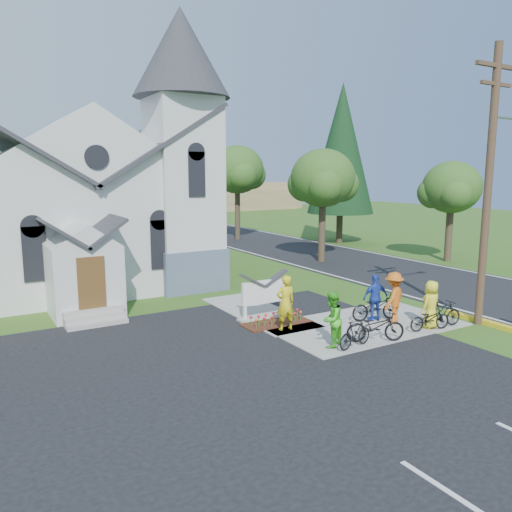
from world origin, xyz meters
TOP-DOWN VIEW (x-y plane):
  - ground at (0.00, 0.00)m, footprint 120.00×120.00m
  - parking_lot at (-7.00, -2.00)m, footprint 20.00×16.00m
  - road at (10.00, 15.00)m, footprint 8.00×90.00m
  - sidewalk at (1.50, 0.50)m, footprint 7.00×4.00m
  - church at (-5.48, 12.48)m, footprint 12.35×12.00m
  - church_sign at (-1.20, 3.20)m, footprint 2.20×0.40m
  - flower_bed at (-1.20, 2.30)m, footprint 2.60×1.10m
  - utility_pole at (5.36, -1.50)m, footprint 3.45×0.28m
  - tree_road_near at (8.50, 12.00)m, footprint 4.00×4.00m
  - tree_road_mid at (9.00, 24.00)m, footprint 4.40×4.40m
  - tree_road_far at (15.50, 8.00)m, footprint 3.60×3.60m
  - conifer at (15.00, 18.00)m, footprint 5.20×5.20m
  - distant_hills at (3.36, 56.33)m, footprint 61.00×10.00m
  - cyclist_0 at (-1.36, 1.47)m, footprint 0.77×0.55m
  - bike_0 at (0.48, -1.10)m, footprint 2.06×1.43m
  - cyclist_1 at (-1.09, -0.74)m, footprint 1.08×0.99m
  - bike_1 at (-0.49, -1.20)m, footprint 1.55×0.68m
  - cyclist_2 at (2.19, 0.69)m, footprint 1.10×0.61m
  - bike_2 at (2.22, 0.69)m, footprint 2.07×1.10m
  - cyclist_3 at (2.50, 0.08)m, footprint 1.42×1.13m
  - bike_3 at (3.68, -1.20)m, footprint 1.68×0.68m
  - cyclist_4 at (3.24, -1.02)m, footprint 0.90×0.63m
  - bike_4 at (2.99, -1.20)m, footprint 1.70×0.87m

SIDE VIEW (x-z plane):
  - ground at x=0.00m, z-range 0.00..0.00m
  - parking_lot at x=-7.00m, z-range 0.00..0.02m
  - road at x=10.00m, z-range 0.00..0.02m
  - sidewalk at x=1.50m, z-range 0.00..0.05m
  - flower_bed at x=-1.20m, z-range 0.00..0.07m
  - bike_4 at x=2.99m, z-range 0.05..0.90m
  - bike_1 at x=-0.49m, z-range 0.05..0.95m
  - bike_3 at x=3.68m, z-range 0.05..1.03m
  - bike_0 at x=0.48m, z-range 0.05..1.08m
  - bike_2 at x=2.22m, z-range 0.05..1.08m
  - cyclist_4 at x=3.24m, z-range 0.05..1.78m
  - cyclist_2 at x=2.19m, z-range 0.05..1.83m
  - cyclist_1 at x=-1.09m, z-range 0.05..1.86m
  - cyclist_3 at x=2.50m, z-range 0.05..1.98m
  - church_sign at x=-1.20m, z-range 0.18..1.88m
  - cyclist_0 at x=-1.36m, z-range 0.05..2.03m
  - distant_hills at x=3.36m, z-range -0.63..4.97m
  - tree_road_far at x=15.50m, z-range 1.48..7.78m
  - tree_road_near at x=8.50m, z-range 1.68..8.73m
  - church at x=-5.48m, z-range -1.25..11.75m
  - utility_pole at x=5.36m, z-range 0.40..10.40m
  - tree_road_mid at x=9.00m, z-range 1.88..9.68m
  - conifer at x=15.00m, z-range 1.19..13.59m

